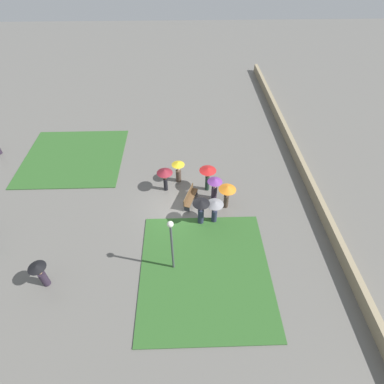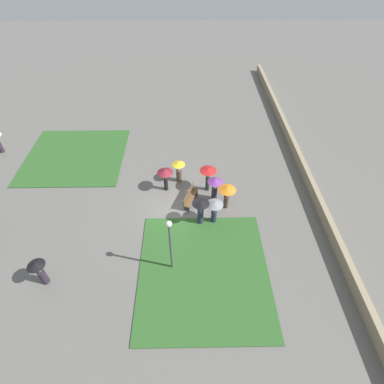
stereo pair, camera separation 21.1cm
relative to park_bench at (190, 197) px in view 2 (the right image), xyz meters
name	(u,v)px [view 2 (the right image)]	position (x,y,z in m)	size (l,w,h in m)	color
ground_plane	(179,205)	(-0.31, 0.78, -0.47)	(90.00, 90.00, 0.00)	#66635E
lawn_patch_near	(204,272)	(-5.46, -0.70, -0.44)	(7.85, 7.13, 0.06)	#2D5B26
lawn_patch_far	(76,156)	(5.28, 9.21, -0.44)	(7.46, 7.77, 0.06)	#2D5B26
parapet_wall	(317,199)	(-0.31, -8.57, -0.07)	(45.00, 0.35, 0.81)	gray
park_bench	(190,197)	(0.00, 0.00, 0.00)	(1.92, 1.04, 0.90)	brown
lamp_post	(170,239)	(-5.12, 1.04, 2.08)	(0.32, 0.32, 3.91)	#474C51
crowd_person_maroon	(165,174)	(1.27, 1.67, 0.97)	(1.09, 1.09, 1.82)	black
crowd_person_yellow	(179,169)	(2.19, 0.77, 0.63)	(0.92, 0.92, 1.71)	#47382D
crowd_person_purple	(215,186)	(0.25, -1.66, 0.76)	(0.99, 0.99, 1.82)	#2D2333
crowd_person_black	(201,208)	(-1.87, -0.64, 0.85)	(1.05, 1.05, 1.96)	#282D47
crowd_person_red	(208,173)	(1.20, -1.25, 1.05)	(1.16, 1.16, 1.97)	#1E3328
crowd_person_grey	(214,208)	(-1.78, -1.49, 0.79)	(1.05, 1.05, 1.77)	#282D47
crowd_person_orange	(227,192)	(-0.50, -2.39, 0.89)	(1.13, 1.13, 1.81)	#47382D
lone_walker_mid_plaza	(39,271)	(-5.91, 7.81, 0.63)	(0.91, 0.91, 1.76)	#2D2333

